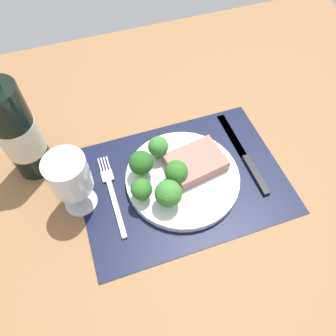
% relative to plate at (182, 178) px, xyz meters
% --- Properties ---
extents(ground_plane, '(1.40, 1.10, 0.03)m').
position_rel_plate_xyz_m(ground_plane, '(0.00, 0.00, -0.03)').
color(ground_plane, brown).
extents(placemat, '(0.42, 0.30, 0.00)m').
position_rel_plate_xyz_m(placemat, '(0.00, 0.00, -0.01)').
color(placemat, black).
rests_on(placemat, ground_plane).
extents(plate, '(0.23, 0.23, 0.02)m').
position_rel_plate_xyz_m(plate, '(0.00, 0.00, 0.00)').
color(plate, silver).
rests_on(plate, placemat).
extents(steak, '(0.12, 0.10, 0.03)m').
position_rel_plate_xyz_m(steak, '(0.03, 0.01, 0.02)').
color(steak, '#9E6B5B').
rests_on(steak, plate).
extents(broccoli_center, '(0.04, 0.04, 0.05)m').
position_rel_plate_xyz_m(broccoli_center, '(-0.03, 0.06, 0.04)').
color(broccoli_center, '#5B8942').
rests_on(broccoli_center, plate).
extents(broccoli_near_fork, '(0.05, 0.05, 0.06)m').
position_rel_plate_xyz_m(broccoli_near_fork, '(-0.05, -0.05, 0.04)').
color(broccoli_near_fork, '#6B994C').
rests_on(broccoli_near_fork, plate).
extents(broccoli_near_steak, '(0.05, 0.05, 0.05)m').
position_rel_plate_xyz_m(broccoli_near_steak, '(-0.02, -0.01, 0.04)').
color(broccoli_near_steak, '#6B994C').
rests_on(broccoli_near_steak, plate).
extents(broccoli_back_left, '(0.04, 0.04, 0.05)m').
position_rel_plate_xyz_m(broccoli_back_left, '(-0.09, -0.02, 0.04)').
color(broccoli_back_left, '#5B8942').
rests_on(broccoli_back_left, plate).
extents(broccoli_front_edge, '(0.05, 0.05, 0.06)m').
position_rel_plate_xyz_m(broccoli_front_edge, '(-0.08, 0.03, 0.05)').
color(broccoli_front_edge, '#5B8942').
rests_on(broccoli_front_edge, plate).
extents(fork, '(0.02, 0.19, 0.01)m').
position_rel_plate_xyz_m(fork, '(-0.14, 0.01, -0.01)').
color(fork, silver).
rests_on(fork, placemat).
extents(knife, '(0.02, 0.23, 0.01)m').
position_rel_plate_xyz_m(knife, '(0.15, 0.01, -0.00)').
color(knife, black).
rests_on(knife, placemat).
extents(wine_bottle, '(0.08, 0.08, 0.29)m').
position_rel_plate_xyz_m(wine_bottle, '(-0.28, 0.14, 0.10)').
color(wine_bottle, black).
rests_on(wine_bottle, ground_plane).
extents(wine_glass, '(0.07, 0.07, 0.14)m').
position_rel_plate_xyz_m(wine_glass, '(-0.21, 0.02, 0.08)').
color(wine_glass, silver).
rests_on(wine_glass, ground_plane).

